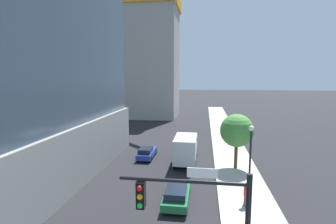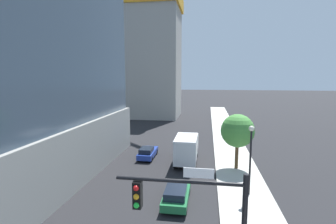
# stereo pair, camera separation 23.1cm
# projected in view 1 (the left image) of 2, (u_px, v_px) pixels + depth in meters

# --- Properties ---
(sidewalk) EXTENTS (4.41, 120.00, 0.15)m
(sidewalk) POSITION_uv_depth(u_px,v_px,m) (240.00, 180.00, 24.46)
(sidewalk) COLOR #B2AFA8
(sidewalk) RESTS_ON ground
(construction_building) EXTENTS (22.58, 18.96, 37.08)m
(construction_building) POSITION_uv_depth(u_px,v_px,m) (146.00, 52.00, 62.68)
(construction_building) COLOR #9E9B93
(construction_building) RESTS_ON ground
(traffic_light_pole) EXTENTS (4.85, 0.48, 6.35)m
(traffic_light_pole) POSITION_uv_depth(u_px,v_px,m) (201.00, 221.00, 9.50)
(traffic_light_pole) COLOR black
(traffic_light_pole) RESTS_ON sidewalk
(street_lamp) EXTENTS (0.44, 0.44, 5.75)m
(street_lamp) POSITION_uv_depth(u_px,v_px,m) (250.00, 150.00, 20.85)
(street_lamp) COLOR black
(street_lamp) RESTS_ON sidewalk
(street_tree) EXTENTS (3.48, 3.48, 5.80)m
(street_tree) POSITION_uv_depth(u_px,v_px,m) (237.00, 131.00, 26.91)
(street_tree) COLOR brown
(street_tree) RESTS_ON sidewalk
(car_green) EXTENTS (1.88, 4.71, 1.42)m
(car_green) POSITION_uv_depth(u_px,v_px,m) (177.00, 195.00, 19.94)
(car_green) COLOR #1E6638
(car_green) RESTS_ON ground
(car_blue) EXTENTS (1.73, 4.38, 1.39)m
(car_blue) POSITION_uv_depth(u_px,v_px,m) (147.00, 153.00, 31.17)
(car_blue) COLOR #233D9E
(car_blue) RESTS_ON ground
(box_truck) EXTENTS (2.35, 6.76, 3.23)m
(box_truck) POSITION_uv_depth(u_px,v_px,m) (186.00, 147.00, 29.30)
(box_truck) COLOR silver
(box_truck) RESTS_ON ground
(pedestrian_red_shirt) EXTENTS (0.34, 0.34, 1.68)m
(pedestrian_red_shirt) POSITION_uv_depth(u_px,v_px,m) (246.00, 195.00, 19.25)
(pedestrian_red_shirt) COLOR brown
(pedestrian_red_shirt) RESTS_ON sidewalk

